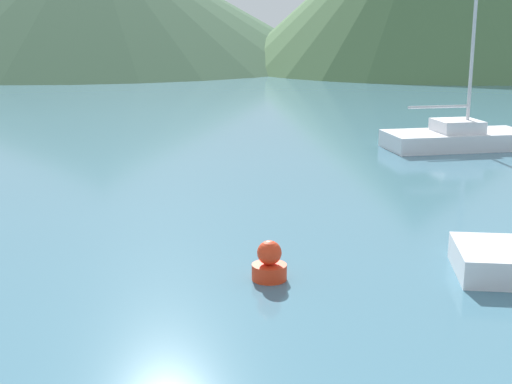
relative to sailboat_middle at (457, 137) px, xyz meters
The scene contains 2 objects.
sailboat_middle is the anchor object (origin of this frame).
buoy_marker 14.65m from the sailboat_middle, 114.73° to the right, with size 0.63×0.63×0.72m.
Camera 1 is at (-0.02, 0.41, 4.58)m, focal length 50.00 mm.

